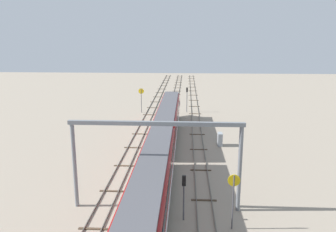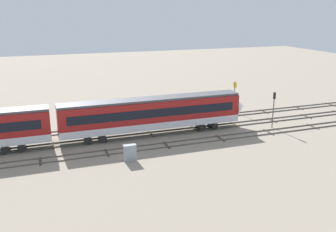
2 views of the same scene
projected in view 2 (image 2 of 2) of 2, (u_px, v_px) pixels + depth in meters
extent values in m
plane|color=gray|center=(129.00, 137.00, 47.46)|extent=(191.42, 191.42, 0.00)
cube|color=#59544C|center=(139.00, 151.00, 42.68)|extent=(175.42, 0.07, 0.16)
cube|color=#59544C|center=(136.00, 146.00, 43.97)|extent=(175.42, 0.07, 0.16)
cube|color=#473828|center=(40.00, 161.00, 39.82)|extent=(0.24, 2.40, 0.08)
cube|color=#473828|center=(107.00, 153.00, 42.17)|extent=(0.24, 2.40, 0.08)
cube|color=#473828|center=(166.00, 145.00, 44.51)|extent=(0.24, 2.40, 0.08)
cube|color=#473828|center=(220.00, 138.00, 46.85)|extent=(0.24, 2.40, 0.08)
cube|color=#473828|center=(269.00, 132.00, 49.19)|extent=(0.24, 2.40, 0.08)
cube|color=#473828|center=(313.00, 127.00, 51.53)|extent=(0.24, 2.40, 0.08)
cube|color=#59544C|center=(130.00, 138.00, 46.79)|extent=(175.42, 0.07, 0.16)
cube|color=#59544C|center=(127.00, 135.00, 48.09)|extent=(175.42, 0.07, 0.16)
cube|color=#473828|center=(53.00, 145.00, 44.44)|extent=(0.24, 2.40, 0.08)
cube|color=#473828|center=(104.00, 139.00, 46.45)|extent=(0.24, 2.40, 0.08)
cube|color=#473828|center=(151.00, 134.00, 48.45)|extent=(0.24, 2.40, 0.08)
cube|color=#473828|center=(195.00, 129.00, 50.46)|extent=(0.24, 2.40, 0.08)
cube|color=#473828|center=(235.00, 124.00, 52.47)|extent=(0.24, 2.40, 0.08)
cube|color=#473828|center=(272.00, 120.00, 54.47)|extent=(0.24, 2.40, 0.08)
cube|color=#473828|center=(306.00, 116.00, 56.48)|extent=(0.24, 2.40, 0.08)
cube|color=#59544C|center=(122.00, 128.00, 50.91)|extent=(175.42, 0.07, 0.16)
cube|color=#59544C|center=(120.00, 125.00, 52.20)|extent=(175.42, 0.07, 0.16)
cube|color=#473828|center=(46.00, 134.00, 48.32)|extent=(0.24, 2.40, 0.08)
cube|color=#473828|center=(97.00, 129.00, 50.49)|extent=(0.24, 2.40, 0.08)
cube|color=#473828|center=(144.00, 124.00, 52.65)|extent=(0.24, 2.40, 0.08)
cube|color=#473828|center=(187.00, 120.00, 54.81)|extent=(0.24, 2.40, 0.08)
cube|color=#473828|center=(227.00, 115.00, 56.97)|extent=(0.24, 2.40, 0.08)
cube|color=#473828|center=(264.00, 111.00, 59.13)|extent=(0.24, 2.40, 0.08)
cube|color=#473828|center=(298.00, 108.00, 61.29)|extent=(0.24, 2.40, 0.08)
cube|color=#473828|center=(330.00, 104.00, 63.45)|extent=(0.24, 2.40, 0.08)
cube|color=maroon|center=(152.00, 114.00, 47.71)|extent=(24.00, 2.90, 3.60)
cube|color=silver|center=(152.00, 123.00, 48.09)|extent=(24.00, 2.94, 0.90)
cube|color=#4C4C51|center=(152.00, 99.00, 47.16)|extent=(24.00, 2.50, 0.30)
cube|color=black|center=(156.00, 113.00, 46.27)|extent=(22.00, 0.04, 1.10)
cube|color=black|center=(149.00, 108.00, 48.91)|extent=(22.00, 0.04, 1.10)
cylinder|color=black|center=(87.00, 137.00, 45.60)|extent=(0.90, 2.70, 0.90)
cylinder|color=black|center=(101.00, 136.00, 46.17)|extent=(0.90, 2.70, 0.90)
cylinder|color=black|center=(199.00, 125.00, 50.51)|extent=(0.90, 2.70, 0.90)
cylinder|color=black|center=(211.00, 123.00, 51.09)|extent=(0.90, 2.70, 0.90)
cylinder|color=black|center=(5.00, 146.00, 42.57)|extent=(0.90, 2.70, 0.90)
cylinder|color=black|center=(22.00, 144.00, 43.15)|extent=(0.90, 2.70, 0.90)
cone|color=silver|center=(238.00, 107.00, 51.86)|extent=(1.60, 3.24, 3.24)
cylinder|color=#4C4C51|center=(234.00, 97.00, 58.60)|extent=(0.12, 0.12, 4.88)
cylinder|color=yellow|center=(235.00, 85.00, 58.06)|extent=(0.05, 1.09, 1.09)
cube|color=black|center=(235.00, 85.00, 58.07)|extent=(0.02, 0.49, 0.12)
cylinder|color=#4C4C51|center=(273.00, 113.00, 50.64)|extent=(0.14, 0.14, 4.16)
cube|color=black|center=(275.00, 96.00, 49.93)|extent=(0.20, 0.32, 0.90)
sphere|color=red|center=(275.00, 94.00, 49.91)|extent=(0.20, 0.20, 0.20)
sphere|color=#262626|center=(275.00, 97.00, 50.02)|extent=(0.20, 0.20, 0.20)
cube|color=gray|center=(130.00, 153.00, 39.80)|extent=(1.38, 0.63, 1.85)
cube|color=#333333|center=(136.00, 150.00, 39.94)|extent=(0.02, 0.44, 0.24)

